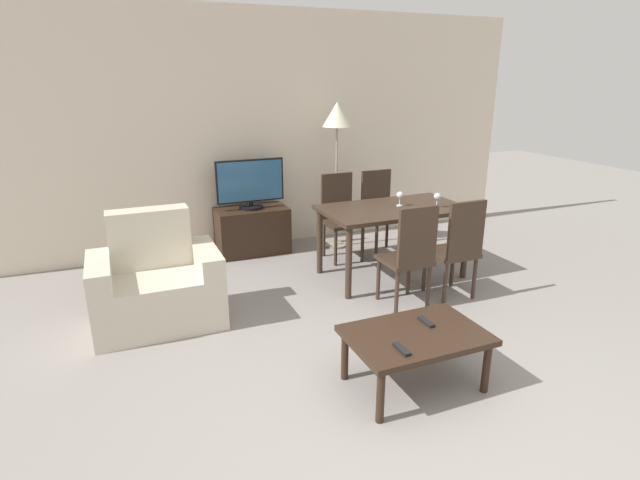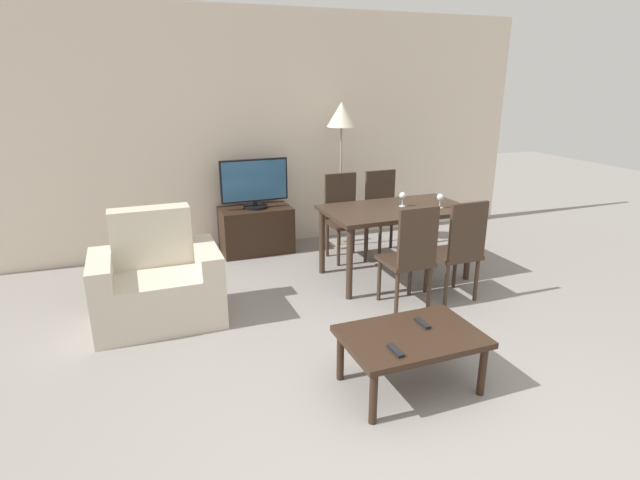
# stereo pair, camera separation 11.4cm
# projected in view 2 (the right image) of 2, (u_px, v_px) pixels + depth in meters

# --- Properties ---
(ground_plane) EXTENTS (18.00, 18.00, 0.00)m
(ground_plane) POSITION_uv_depth(u_px,v_px,m) (447.00, 464.00, 2.66)
(ground_plane) COLOR gray
(wall_back) EXTENTS (6.99, 0.06, 2.70)m
(wall_back) POSITION_uv_depth(u_px,v_px,m) (255.00, 132.00, 5.76)
(wall_back) COLOR beige
(wall_back) RESTS_ON ground_plane
(armchair) EXTENTS (1.01, 0.69, 0.93)m
(armchair) POSITION_uv_depth(u_px,v_px,m) (157.00, 284.00, 4.15)
(armchair) COLOR beige
(armchair) RESTS_ON ground_plane
(tv_stand) EXTENTS (0.81, 0.45, 0.53)m
(tv_stand) POSITION_uv_depth(u_px,v_px,m) (256.00, 230.00, 5.80)
(tv_stand) COLOR black
(tv_stand) RESTS_ON ground_plane
(tv) EXTENTS (0.77, 0.27, 0.56)m
(tv) POSITION_uv_depth(u_px,v_px,m) (254.00, 184.00, 5.63)
(tv) COLOR black
(tv) RESTS_ON tv_stand
(coffee_table) EXTENTS (0.89, 0.60, 0.39)m
(coffee_table) POSITION_uv_depth(u_px,v_px,m) (411.00, 340.00, 3.22)
(coffee_table) COLOR black
(coffee_table) RESTS_ON ground_plane
(dining_table) EXTENTS (1.43, 0.81, 0.73)m
(dining_table) POSITION_uv_depth(u_px,v_px,m) (396.00, 216.00, 4.97)
(dining_table) COLOR #38281E
(dining_table) RESTS_ON ground_plane
(dining_chair_near) EXTENTS (0.40, 0.40, 0.95)m
(dining_chair_near) POSITION_uv_depth(u_px,v_px,m) (411.00, 254.00, 4.29)
(dining_chair_near) COLOR #38281E
(dining_chair_near) RESTS_ON ground_plane
(dining_chair_far) EXTENTS (0.40, 0.40, 0.95)m
(dining_chair_far) POSITION_uv_depth(u_px,v_px,m) (383.00, 209.00, 5.73)
(dining_chair_far) COLOR #38281E
(dining_chair_far) RESTS_ON ground_plane
(dining_chair_near_right) EXTENTS (0.40, 0.40, 0.95)m
(dining_chair_near_right) POSITION_uv_depth(u_px,v_px,m) (459.00, 247.00, 4.46)
(dining_chair_near_right) COLOR #38281E
(dining_chair_near_right) RESTS_ON ground_plane
(dining_chair_far_left) EXTENTS (0.40, 0.40, 0.95)m
(dining_chair_far_left) POSITION_uv_depth(u_px,v_px,m) (344.00, 213.00, 5.56)
(dining_chair_far_left) COLOR #38281E
(dining_chair_far_left) RESTS_ON ground_plane
(floor_lamp) EXTENTS (0.33, 0.33, 1.70)m
(floor_lamp) POSITION_uv_depth(u_px,v_px,m) (341.00, 122.00, 5.60)
(floor_lamp) COLOR gray
(floor_lamp) RESTS_ON ground_plane
(remote_primary) EXTENTS (0.04, 0.15, 0.02)m
(remote_primary) POSITION_uv_depth(u_px,v_px,m) (422.00, 323.00, 3.32)
(remote_primary) COLOR black
(remote_primary) RESTS_ON coffee_table
(remote_secondary) EXTENTS (0.04, 0.15, 0.02)m
(remote_secondary) POSITION_uv_depth(u_px,v_px,m) (395.00, 350.00, 2.99)
(remote_secondary) COLOR black
(remote_secondary) RESTS_ON coffee_table
(wine_glass_left) EXTENTS (0.07, 0.07, 0.15)m
(wine_glass_left) POSITION_uv_depth(u_px,v_px,m) (403.00, 196.00, 4.95)
(wine_glass_left) COLOR silver
(wine_glass_left) RESTS_ON dining_table
(wine_glass_center) EXTENTS (0.07, 0.07, 0.15)m
(wine_glass_center) POSITION_uv_depth(u_px,v_px,m) (440.00, 198.00, 4.89)
(wine_glass_center) COLOR silver
(wine_glass_center) RESTS_ON dining_table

